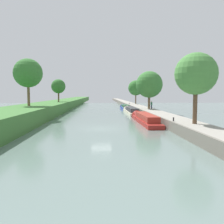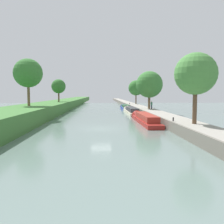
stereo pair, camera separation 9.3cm
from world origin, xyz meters
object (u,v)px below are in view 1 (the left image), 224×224
object	(u,v)px
narrowboat_red	(144,119)
mooring_bollard_far	(129,104)
narrowboat_blue	(125,107)
narrowboat_cream	(131,111)
mooring_bollard_near	(173,119)
person_walking	(151,105)

from	to	relation	value
narrowboat_red	mooring_bollard_far	world-z (taller)	mooring_bollard_far
narrowboat_blue	mooring_bollard_far	world-z (taller)	mooring_bollard_far
narrowboat_cream	mooring_bollard_far	world-z (taller)	mooring_bollard_far
narrowboat_blue	mooring_bollard_near	bearing A→B (deg)	-87.26
narrowboat_cream	person_walking	bearing A→B (deg)	-37.58
mooring_bollard_near	mooring_bollard_far	world-z (taller)	same
narrowboat_red	narrowboat_blue	xyz separation A→B (m)	(0.07, 29.54, -0.03)
narrowboat_blue	mooring_bollard_near	distance (m)	37.71
narrowboat_blue	mooring_bollard_near	size ratio (longest dim) A/B	26.53
narrowboat_cream	mooring_bollard_far	bearing A→B (deg)	84.18
narrowboat_red	person_walking	xyz separation A→B (m)	(3.92, 13.18, 1.43)
narrowboat_cream	narrowboat_blue	distance (m)	13.33
narrowboat_cream	mooring_bollard_far	distance (m)	18.61
mooring_bollard_near	narrowboat_red	bearing A→B (deg)	103.00
narrowboat_red	narrowboat_blue	distance (m)	29.54
narrowboat_cream	mooring_bollard_far	xyz separation A→B (m)	(1.89, 18.49, 0.77)
narrowboat_red	narrowboat_cream	world-z (taller)	narrowboat_cream
narrowboat_blue	person_walking	bearing A→B (deg)	-76.76
narrowboat_blue	person_walking	distance (m)	16.86
person_walking	mooring_bollard_far	xyz separation A→B (m)	(-2.04, 21.52, -0.65)
narrowboat_red	mooring_bollard_near	bearing A→B (deg)	-77.00
mooring_bollard_near	mooring_bollard_far	size ratio (longest dim) A/B	1.00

